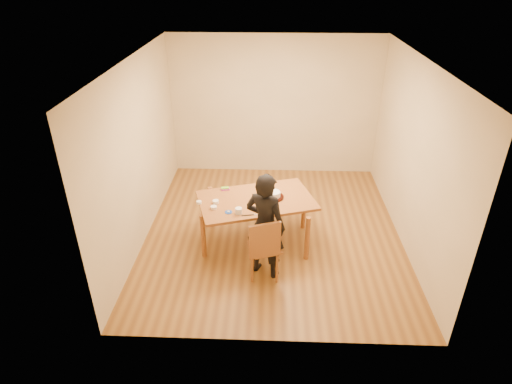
{
  "coord_description": "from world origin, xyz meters",
  "views": [
    {
      "loc": [
        -0.04,
        -5.74,
        3.89
      ],
      "look_at": [
        -0.26,
        -0.34,
        0.9
      ],
      "focal_mm": 30.0,
      "sensor_mm": 36.0,
      "label": 1
    }
  ],
  "objects_px": {
    "dining_table": "(256,200)",
    "person": "(265,226)",
    "cake": "(274,194)",
    "cake_plate": "(274,197)",
    "dining_chair": "(265,247)"
  },
  "relations": [
    {
      "from": "dining_table",
      "to": "cake",
      "type": "relative_size",
      "value": 8.1
    },
    {
      "from": "cake",
      "to": "person",
      "type": "distance_m",
      "value": 0.8
    },
    {
      "from": "cake_plate",
      "to": "person",
      "type": "relative_size",
      "value": 0.2
    },
    {
      "from": "cake",
      "to": "dining_chair",
      "type": "bearing_deg",
      "value": -97.22
    },
    {
      "from": "cake",
      "to": "cake_plate",
      "type": "bearing_deg",
      "value": 0.0
    },
    {
      "from": "dining_chair",
      "to": "cake_plate",
      "type": "distance_m",
      "value": 0.9
    },
    {
      "from": "dining_table",
      "to": "cake_plate",
      "type": "bearing_deg",
      "value": -4.28
    },
    {
      "from": "dining_chair",
      "to": "cake_plate",
      "type": "relative_size",
      "value": 1.29
    },
    {
      "from": "cake_plate",
      "to": "person",
      "type": "height_order",
      "value": "person"
    },
    {
      "from": "dining_chair",
      "to": "person",
      "type": "distance_m",
      "value": 0.32
    },
    {
      "from": "dining_table",
      "to": "person",
      "type": "xyz_separation_m",
      "value": [
        0.15,
        -0.73,
        0.04
      ]
    },
    {
      "from": "dining_chair",
      "to": "person",
      "type": "height_order",
      "value": "person"
    },
    {
      "from": "dining_chair",
      "to": "cake",
      "type": "xyz_separation_m",
      "value": [
        0.11,
        0.83,
        0.36
      ]
    },
    {
      "from": "cake",
      "to": "dining_table",
      "type": "bearing_deg",
      "value": -166.99
    },
    {
      "from": "dining_table",
      "to": "person",
      "type": "bearing_deg",
      "value": -95.69
    }
  ]
}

